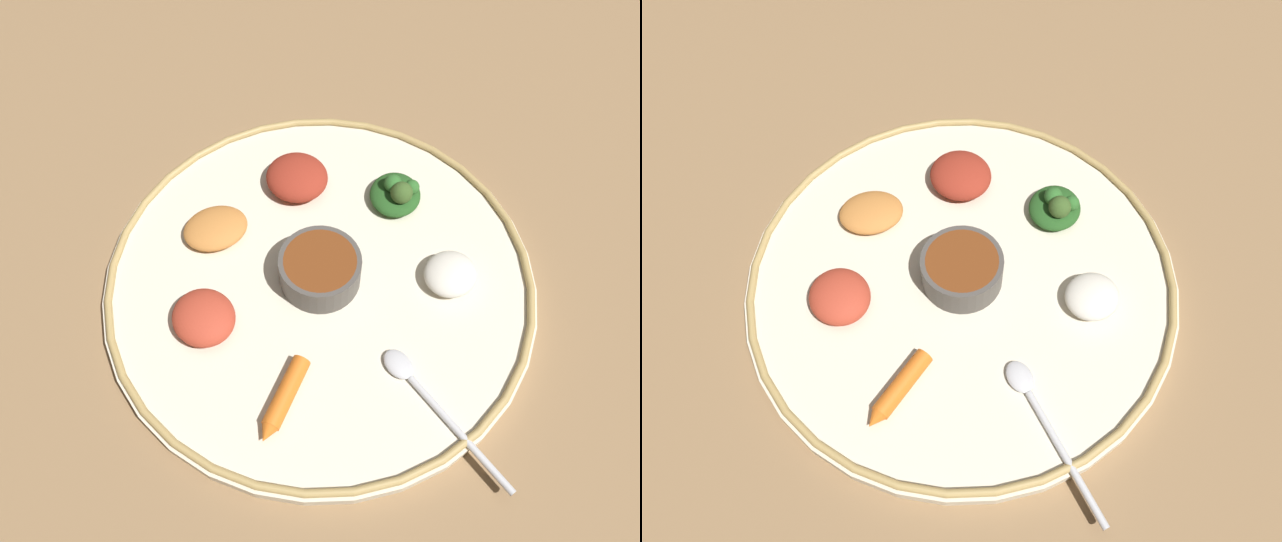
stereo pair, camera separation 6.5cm
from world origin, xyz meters
The scene contains 11 objects.
ground_plane centered at (0.00, 0.00, 0.00)m, with size 2.40×2.40×0.00m, color olive.
platter centered at (0.00, 0.00, 0.01)m, with size 0.45×0.45×0.02m, color beige.
platter_rim centered at (0.00, 0.00, 0.02)m, with size 0.44×0.44×0.01m, color tan.
center_bowl centered at (0.00, 0.00, 0.04)m, with size 0.08×0.08×0.04m.
spoon centered at (0.16, 0.02, 0.02)m, with size 0.17×0.04×0.01m.
greens_pile centered at (-0.04, 0.12, 0.03)m, with size 0.08×0.08×0.04m.
carrot_near_spoon centered at (0.10, -0.10, 0.02)m, with size 0.06×0.08×0.02m.
mound_beet centered at (-0.12, 0.04, 0.03)m, with size 0.07×0.07×0.03m, color maroon.
mound_berbere_red centered at (-0.01, -0.12, 0.03)m, with size 0.07×0.06×0.03m, color #B73D28.
mound_rice_white centered at (0.07, 0.11, 0.03)m, with size 0.06×0.05×0.02m, color silver.
mound_squash centered at (-0.10, -0.07, 0.03)m, with size 0.07×0.06×0.02m, color #C67A38.
Camera 1 is at (0.29, -0.17, 0.59)m, focal length 35.94 mm.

